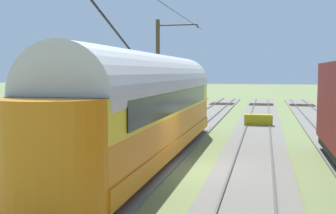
{
  "coord_description": "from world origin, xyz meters",
  "views": [
    {
      "loc": [
        -2.49,
        14.42,
        3.55
      ],
      "look_at": [
        1.35,
        -1.94,
        2.14
      ],
      "focal_mm": 44.49,
      "sensor_mm": 36.0,
      "label": 1
    }
  ],
  "objects_px": {
    "vintage_streetcar": "(149,104)",
    "spare_tie_stack": "(41,131)",
    "catenary_pole_foreground": "(159,69)",
    "track_end_bumper": "(258,121)"
  },
  "relations": [
    {
      "from": "vintage_streetcar",
      "to": "spare_tie_stack",
      "type": "xyz_separation_m",
      "value": [
        7.64,
        -4.78,
        -1.99
      ]
    },
    {
      "from": "vintage_streetcar",
      "to": "catenary_pole_foreground",
      "type": "height_order",
      "value": "catenary_pole_foreground"
    },
    {
      "from": "vintage_streetcar",
      "to": "spare_tie_stack",
      "type": "distance_m",
      "value": 9.23
    },
    {
      "from": "spare_tie_stack",
      "to": "catenary_pole_foreground",
      "type": "bearing_deg",
      "value": -123.88
    },
    {
      "from": "vintage_streetcar",
      "to": "spare_tie_stack",
      "type": "relative_size",
      "value": 7.46
    },
    {
      "from": "catenary_pole_foreground",
      "to": "spare_tie_stack",
      "type": "height_order",
      "value": "catenary_pole_foreground"
    },
    {
      "from": "catenary_pole_foreground",
      "to": "track_end_bumper",
      "type": "xyz_separation_m",
      "value": [
        -6.85,
        0.69,
        -3.35
      ]
    },
    {
      "from": "spare_tie_stack",
      "to": "vintage_streetcar",
      "type": "bearing_deg",
      "value": 148.0
    },
    {
      "from": "vintage_streetcar",
      "to": "spare_tie_stack",
      "type": "height_order",
      "value": "vintage_streetcar"
    },
    {
      "from": "vintage_streetcar",
      "to": "catenary_pole_foreground",
      "type": "relative_size",
      "value": 2.5
    }
  ]
}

